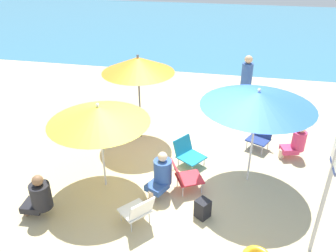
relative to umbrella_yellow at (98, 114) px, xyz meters
The scene contains 15 objects.
ground_plane 2.17m from the umbrella_yellow, 19.76° to the left, with size 40.00×40.00×0.00m, color #CCB789.
sea_water 15.07m from the umbrella_yellow, 84.65° to the left, with size 40.00×16.00×0.01m, color teal.
umbrella_yellow is the anchor object (origin of this frame).
umbrella_blue 2.89m from the umbrella_yellow, 14.91° to the left, with size 2.11×2.11×2.02m.
umbrella_orange 2.03m from the umbrella_yellow, 85.03° to the left, with size 1.67×1.67×2.10m.
beach_chair_a 1.83m from the umbrella_yellow, 44.65° to the right, with size 0.69×0.68×0.62m.
beach_chair_b 2.00m from the umbrella_yellow, ahead, with size 0.71×0.67×0.65m.
beach_chair_c 3.91m from the umbrella_yellow, 34.37° to the left, with size 0.65×0.67×0.66m.
beach_chair_d 2.25m from the umbrella_yellow, 35.34° to the left, with size 0.76×0.74×0.58m.
person_a 4.63m from the umbrella_yellow, 54.65° to the left, with size 0.29×0.29×1.72m.
person_b 1.76m from the umbrella_yellow, 126.47° to the right, with size 0.57×0.37×0.88m.
person_c 1.61m from the umbrella_yellow, ahead, with size 0.48×0.57×0.93m.
person_d 4.39m from the umbrella_yellow, 25.33° to the left, with size 0.54×0.39×0.84m.
warning_sign 3.89m from the umbrella_yellow, 13.90° to the right, with size 0.06×0.43×2.03m.
beach_bag 2.50m from the umbrella_yellow, 14.20° to the right, with size 0.22×0.22×0.35m, color black.
Camera 1 is at (0.93, -5.62, 4.33)m, focal length 36.54 mm.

